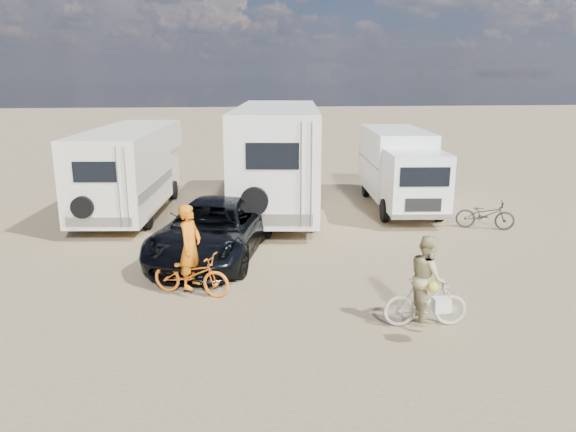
{
  "coord_description": "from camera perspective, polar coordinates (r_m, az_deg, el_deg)",
  "views": [
    {
      "loc": [
        -1.48,
        -11.25,
        4.61
      ],
      "look_at": [
        -0.19,
        1.47,
        1.3
      ],
      "focal_mm": 34.28,
      "sensor_mm": 36.0,
      "label": 1
    }
  ],
  "objects": [
    {
      "name": "rider_man",
      "position": [
        11.85,
        -10.09,
        -3.94
      ],
      "size": [
        0.65,
        0.77,
        1.8
      ],
      "primitive_type": "imported",
      "rotation": [
        0.0,
        0.0,
        1.17
      ],
      "color": "orange",
      "rests_on": "ground"
    },
    {
      "name": "rv_main",
      "position": [
        18.7,
        -1.1,
        5.82
      ],
      "size": [
        3.49,
        8.29,
        3.57
      ],
      "primitive_type": null,
      "rotation": [
        0.0,
        0.0,
        -0.11
      ],
      "color": "silver",
      "rests_on": "ground"
    },
    {
      "name": "bike_parked",
      "position": [
        17.82,
        19.77,
        0.15
      ],
      "size": [
        1.82,
        1.16,
        0.9
      ],
      "primitive_type": "imported",
      "rotation": [
        0.0,
        0.0,
        1.22
      ],
      "color": "#232523",
      "rests_on": "ground"
    },
    {
      "name": "dark_suv",
      "position": [
        14.31,
        -7.78,
        -1.38
      ],
      "size": [
        3.6,
        5.63,
        1.45
      ],
      "primitive_type": "imported",
      "rotation": [
        0.0,
        0.0,
        -0.25
      ],
      "color": "black",
      "rests_on": "ground"
    },
    {
      "name": "cooler",
      "position": [
        13.84,
        -5.56,
        -4.02
      ],
      "size": [
        0.65,
        0.54,
        0.45
      ],
      "primitive_type": "cube",
      "rotation": [
        0.0,
        0.0,
        -0.26
      ],
      "color": "#24627B",
      "rests_on": "ground"
    },
    {
      "name": "rider_woman",
      "position": [
        10.58,
        14.19,
        -7.07
      ],
      "size": [
        0.65,
        0.81,
        1.6
      ],
      "primitive_type": "imported",
      "rotation": [
        0.0,
        0.0,
        1.52
      ],
      "color": "tan",
      "rests_on": "ground"
    },
    {
      "name": "crate",
      "position": [
        16.55,
        1.31,
        -1.02
      ],
      "size": [
        0.53,
        0.53,
        0.35
      ],
      "primitive_type": "cube",
      "rotation": [
        0.0,
        0.0,
        -0.23
      ],
      "color": "#90724C",
      "rests_on": "ground"
    },
    {
      "name": "bike_man",
      "position": [
        12.0,
        -9.99,
        -5.94
      ],
      "size": [
        1.85,
        1.24,
        0.92
      ],
      "primitive_type": "imported",
      "rotation": [
        0.0,
        0.0,
        1.17
      ],
      "color": "orange",
      "rests_on": "ground"
    },
    {
      "name": "ground",
      "position": [
        12.25,
        1.61,
        -7.6
      ],
      "size": [
        140.0,
        140.0,
        0.0
      ],
      "primitive_type": "plane",
      "color": "#97805A",
      "rests_on": "ground"
    },
    {
      "name": "rv_left",
      "position": [
        19.3,
        -16.02,
        4.46
      ],
      "size": [
        2.81,
        7.17,
        2.86
      ],
      "primitive_type": null,
      "rotation": [
        0.0,
        0.0,
        -0.09
      ],
      "color": "white",
      "rests_on": "ground"
    },
    {
      "name": "bike_woman",
      "position": [
        10.7,
        14.08,
        -8.67
      ],
      "size": [
        1.61,
        0.53,
        0.95
      ],
      "primitive_type": "imported",
      "rotation": [
        0.0,
        0.0,
        1.52
      ],
      "color": "#B6B99D",
      "rests_on": "ground"
    },
    {
      "name": "box_truck",
      "position": [
        19.66,
        11.58,
        4.64
      ],
      "size": [
        2.44,
        6.38,
        2.68
      ],
      "primitive_type": null,
      "rotation": [
        0.0,
        0.0,
        -0.08
      ],
      "color": "white",
      "rests_on": "ground"
    }
  ]
}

